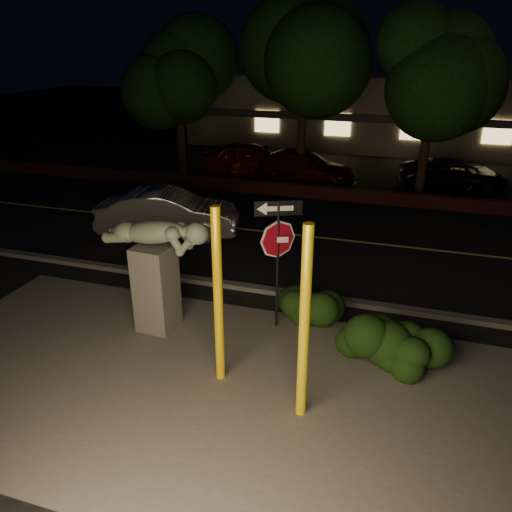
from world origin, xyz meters
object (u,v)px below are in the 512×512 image
at_px(sculpture, 156,262).
at_px(parked_car_darkred, 304,167).
at_px(silver_sedan, 168,213).
at_px(parked_car_red, 251,160).
at_px(parked_car_dark, 452,174).
at_px(yellow_pole_right, 304,327).
at_px(yellow_pole_left, 218,298).
at_px(signpost, 278,240).

relative_size(sculpture, parked_car_darkred, 0.54).
height_order(silver_sedan, parked_car_red, parked_car_red).
bearing_deg(silver_sedan, parked_car_darkred, -34.23).
bearing_deg(parked_car_red, parked_car_dark, -91.24).
bearing_deg(yellow_pole_right, silver_sedan, 130.25).
bearing_deg(parked_car_darkred, parked_car_dark, -73.51).
xyz_separation_m(yellow_pole_left, silver_sedan, (-4.31, 6.51, -0.94)).
bearing_deg(signpost, silver_sedan, 113.46).
relative_size(yellow_pole_right, signpost, 1.19).
distance_m(sculpture, silver_sedan, 5.85).
height_order(yellow_pole_left, parked_car_darkred, yellow_pole_left).
height_order(signpost, sculpture, signpost).
relative_size(sculpture, parked_car_dark, 0.59).
distance_m(signpost, parked_car_red, 13.19).
bearing_deg(yellow_pole_left, parked_car_red, 105.98).
height_order(signpost, parked_car_red, signpost).
relative_size(yellow_pole_left, parked_car_dark, 0.76).
height_order(yellow_pole_left, parked_car_dark, yellow_pole_left).
xyz_separation_m(sculpture, parked_car_darkred, (0.29, 12.87, -0.89)).
xyz_separation_m(yellow_pole_left, parked_car_dark, (4.60, 15.08, -1.06)).
height_order(yellow_pole_right, parked_car_darkred, yellow_pole_right).
height_order(yellow_pole_right, parked_car_red, yellow_pole_right).
bearing_deg(parked_car_dark, parked_car_darkred, 93.99).
xyz_separation_m(signpost, parked_car_dark, (4.10, 13.00, -1.42)).
bearing_deg(parked_car_darkred, sculpture, -173.57).
xyz_separation_m(sculpture, parked_car_red, (-2.24, 13.12, -0.79)).
distance_m(parked_car_darkred, parked_car_dark, 6.26).
distance_m(silver_sedan, parked_car_red, 7.87).
relative_size(yellow_pole_right, parked_car_dark, 0.77).
bearing_deg(parked_car_dark, signpost, 157.70).
xyz_separation_m(yellow_pole_right, sculpture, (-3.51, 1.76, -0.11)).
bearing_deg(sculpture, silver_sedan, 118.53).
xyz_separation_m(signpost, parked_car_darkred, (-2.09, 12.04, -1.35)).
height_order(yellow_pole_right, parked_car_dark, yellow_pole_right).
distance_m(signpost, parked_car_darkred, 12.30).
bearing_deg(silver_sedan, signpost, -147.29).
xyz_separation_m(signpost, sculpture, (-2.38, -0.83, -0.45)).
distance_m(signpost, silver_sedan, 6.66).
relative_size(parked_car_darkred, parked_car_dark, 1.08).
height_order(sculpture, parked_car_red, sculpture).
height_order(silver_sedan, parked_car_darkred, silver_sedan).
height_order(yellow_pole_left, signpost, yellow_pole_left).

